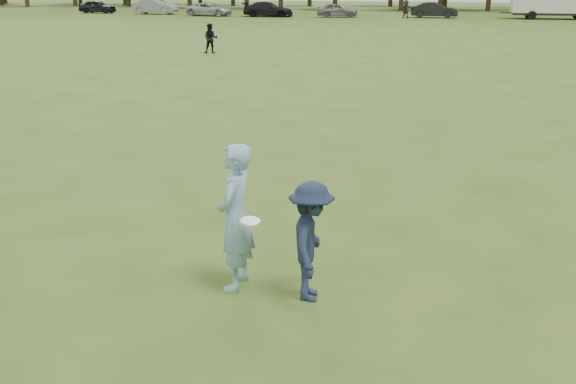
# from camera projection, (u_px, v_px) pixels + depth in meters

# --- Properties ---
(ground) EXTENTS (200.00, 200.00, 0.00)m
(ground) POSITION_uv_depth(u_px,v_px,m) (277.00, 273.00, 9.68)
(ground) COLOR #345317
(ground) RESTS_ON ground
(thrower) EXTENTS (0.50, 0.74, 2.01)m
(thrower) POSITION_uv_depth(u_px,v_px,m) (235.00, 217.00, 8.98)
(thrower) COLOR #7EACC3
(thrower) RESTS_ON ground
(defender) EXTENTS (0.68, 1.08, 1.60)m
(defender) POSITION_uv_depth(u_px,v_px,m) (311.00, 241.00, 8.72)
(defender) COLOR #1B253C
(defender) RESTS_ON ground
(player_far_a) EXTENTS (0.90, 0.79, 1.57)m
(player_far_a) POSITION_uv_depth(u_px,v_px,m) (211.00, 38.00, 36.18)
(player_far_a) COLOR black
(player_far_a) RESTS_ON ground
(player_far_d) EXTENTS (1.66, 1.12, 1.71)m
(player_far_d) POSITION_uv_depth(u_px,v_px,m) (406.00, 9.00, 64.82)
(player_far_d) COLOR #292929
(player_far_d) RESTS_ON ground
(car_a) EXTENTS (4.06, 1.78, 1.36)m
(car_a) POSITION_uv_depth(u_px,v_px,m) (97.00, 7.00, 73.22)
(car_a) COLOR black
(car_a) RESTS_ON ground
(car_b) EXTENTS (4.85, 1.93, 1.57)m
(car_b) POSITION_uv_depth(u_px,v_px,m) (155.00, 7.00, 71.21)
(car_b) COLOR gray
(car_b) RESTS_ON ground
(car_c) EXTENTS (4.86, 2.49, 1.31)m
(car_c) POSITION_uv_depth(u_px,v_px,m) (210.00, 9.00, 68.40)
(car_c) COLOR #B3B3B8
(car_c) RESTS_ON ground
(car_d) EXTENTS (5.01, 2.15, 1.44)m
(car_d) POSITION_uv_depth(u_px,v_px,m) (268.00, 9.00, 66.99)
(car_d) COLOR black
(car_d) RESTS_ON ground
(car_e) EXTENTS (4.16, 2.08, 1.36)m
(car_e) POSITION_uv_depth(u_px,v_px,m) (337.00, 10.00, 66.25)
(car_e) COLOR slate
(car_e) RESTS_ON ground
(car_f) EXTENTS (4.49, 1.61, 1.47)m
(car_f) POSITION_uv_depth(u_px,v_px,m) (434.00, 10.00, 65.35)
(car_f) COLOR black
(car_f) RESTS_ON ground
(disc_in_play) EXTENTS (0.29, 0.29, 0.06)m
(disc_in_play) POSITION_uv_depth(u_px,v_px,m) (250.00, 221.00, 8.63)
(disc_in_play) COLOR white
(disc_in_play) RESTS_ON ground
(cargo_trailer) EXTENTS (9.00, 2.75, 3.20)m
(cargo_trailer) POSITION_uv_depth(u_px,v_px,m) (556.00, 0.00, 63.16)
(cargo_trailer) COLOR silver
(cargo_trailer) RESTS_ON ground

